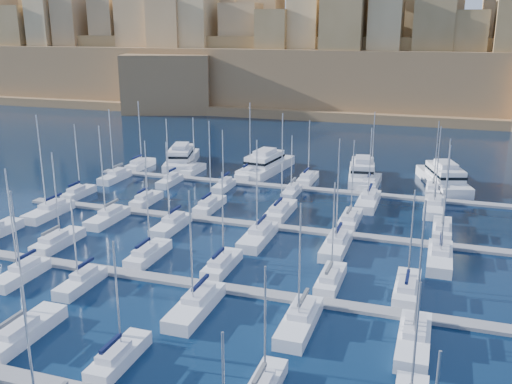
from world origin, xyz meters
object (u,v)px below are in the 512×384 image
(motor_yacht_d, at_px, (444,178))
(motor_yacht_a, at_px, (181,158))
(motor_yacht_b, at_px, (266,164))
(motor_yacht_c, at_px, (362,173))
(sailboat_2, at_px, (23,332))

(motor_yacht_d, bearing_deg, motor_yacht_a, -179.60)
(motor_yacht_b, distance_m, motor_yacht_c, 20.11)
(motor_yacht_a, relative_size, motor_yacht_d, 0.96)
(motor_yacht_a, height_order, motor_yacht_d, same)
(sailboat_2, distance_m, motor_yacht_a, 72.19)
(sailboat_2, relative_size, motor_yacht_a, 0.82)
(sailboat_2, bearing_deg, motor_yacht_c, 71.77)
(motor_yacht_a, bearing_deg, motor_yacht_c, -0.87)
(sailboat_2, relative_size, motor_yacht_b, 0.81)
(motor_yacht_b, relative_size, motor_yacht_c, 1.10)
(motor_yacht_b, bearing_deg, motor_yacht_d, 0.32)
(sailboat_2, height_order, motor_yacht_a, sailboat_2)
(motor_yacht_a, xyz_separation_m, motor_yacht_c, (39.36, -0.60, 0.00))
(motor_yacht_b, height_order, motor_yacht_d, same)
(motor_yacht_b, height_order, motor_yacht_c, same)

